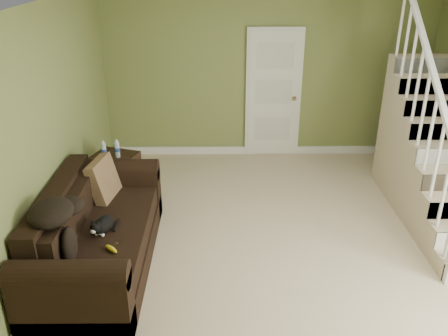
{
  "coord_description": "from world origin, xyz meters",
  "views": [
    {
      "loc": [
        -0.73,
        -4.45,
        3.04
      ],
      "look_at": [
        -0.69,
        0.41,
        0.8
      ],
      "focal_mm": 38.0,
      "sensor_mm": 36.0,
      "label": 1
    }
  ],
  "objects_px": {
    "sofa": "(96,238)",
    "cat": "(103,225)",
    "banana": "(111,249)",
    "side_table": "(115,178)"
  },
  "relations": [
    {
      "from": "cat",
      "to": "banana",
      "type": "relative_size",
      "value": 2.55
    },
    {
      "from": "cat",
      "to": "banana",
      "type": "bearing_deg",
      "value": -49.44
    },
    {
      "from": "side_table",
      "to": "banana",
      "type": "xyz_separation_m",
      "value": [
        0.36,
        -1.89,
        0.19
      ]
    },
    {
      "from": "sofa",
      "to": "cat",
      "type": "height_order",
      "value": "sofa"
    },
    {
      "from": "side_table",
      "to": "cat",
      "type": "height_order",
      "value": "side_table"
    },
    {
      "from": "banana",
      "to": "cat",
      "type": "bearing_deg",
      "value": 67.59
    },
    {
      "from": "side_table",
      "to": "cat",
      "type": "xyz_separation_m",
      "value": [
        0.22,
        -1.57,
        0.25
      ]
    },
    {
      "from": "sofa",
      "to": "banana",
      "type": "relative_size",
      "value": 13.3
    },
    {
      "from": "banana",
      "to": "sofa",
      "type": "bearing_deg",
      "value": 74.96
    },
    {
      "from": "sofa",
      "to": "banana",
      "type": "xyz_separation_m",
      "value": [
        0.27,
        -0.45,
        0.17
      ]
    }
  ]
}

